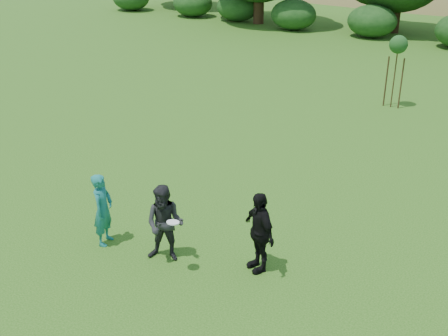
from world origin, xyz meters
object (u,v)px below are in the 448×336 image
object	(u,v)px
player_grey	(165,224)
sapling	(398,47)
player_teal	(103,209)
player_black	(259,232)

from	to	relation	value
player_grey	sapling	distance (m)	13.55
player_teal	player_grey	distance (m)	1.64
sapling	player_teal	bearing A→B (deg)	-99.36
player_teal	player_black	size ratio (longest dim) A/B	0.95
player_grey	sapling	bearing A→B (deg)	65.98
player_teal	player_black	world-z (taller)	player_black
player_grey	player_black	distance (m)	2.06
player_grey	sapling	size ratio (longest dim) A/B	0.63
player_teal	player_grey	world-z (taller)	player_grey
player_teal	sapling	world-z (taller)	sapling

